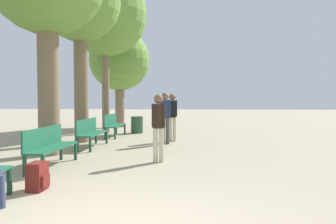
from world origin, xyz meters
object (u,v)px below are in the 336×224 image
object	(u,v)px
tree_row_3	(105,15)
tree_row_4	(120,61)
backpack	(38,177)
bench_row_1	(49,144)
tree_row_2	(80,5)
bench_row_2	(90,131)
pedestrian_far	(158,123)
pedestrian_near	(172,114)
bench_row_3	(113,123)
trash_bin	(137,125)
pedestrian_mid	(165,115)

from	to	relation	value
tree_row_3	tree_row_4	size ratio (longest dim) A/B	1.38
backpack	bench_row_1	bearing A→B (deg)	109.06
backpack	tree_row_4	bearing A→B (deg)	96.30
tree_row_2	backpack	distance (m)	7.44
bench_row_2	tree_row_4	distance (m)	7.68
tree_row_4	backpack	distance (m)	12.20
bench_row_1	bench_row_2	xyz separation A→B (m)	(0.00, 2.88, 0.00)
backpack	pedestrian_far	size ratio (longest dim) A/B	0.29
pedestrian_near	pedestrian_far	size ratio (longest dim) A/B	1.04
bench_row_1	bench_row_3	size ratio (longest dim) A/B	1.00
bench_row_2	backpack	bearing A→B (deg)	-82.56
trash_bin	pedestrian_near	bearing A→B (deg)	-56.34
tree_row_2	bench_row_3	bearing A→B (deg)	67.79
tree_row_2	tree_row_3	size ratio (longest dim) A/B	0.88
tree_row_2	bench_row_2	bearing A→B (deg)	-60.08
backpack	pedestrian_near	bearing A→B (deg)	73.89
backpack	pedestrian_far	world-z (taller)	pedestrian_far
backpack	pedestrian_mid	size ratio (longest dim) A/B	0.27
bench_row_1	trash_bin	bearing A→B (deg)	84.15
pedestrian_mid	pedestrian_far	world-z (taller)	pedestrian_mid
tree_row_2	pedestrian_mid	distance (m)	4.72
bench_row_3	tree_row_3	world-z (taller)	tree_row_3
tree_row_4	backpack	xyz separation A→B (m)	(1.29, -11.70, -3.21)
pedestrian_near	pedestrian_mid	bearing A→B (deg)	-104.31
bench_row_2	tree_row_2	world-z (taller)	tree_row_2
pedestrian_near	pedestrian_mid	xyz separation A→B (m)	(-0.19, -0.74, 0.01)
pedestrian_far	trash_bin	xyz separation A→B (m)	(-1.60, 6.29, -0.56)
tree_row_4	pedestrian_near	distance (m)	6.74
bench_row_3	bench_row_1	bearing A→B (deg)	-90.00
backpack	pedestrian_mid	world-z (taller)	pedestrian_mid
bench_row_2	tree_row_2	distance (m)	4.37
bench_row_3	pedestrian_near	distance (m)	2.76
bench_row_3	tree_row_2	xyz separation A→B (m)	(-0.69, -1.68, 4.15)
tree_row_4	trash_bin	world-z (taller)	tree_row_4
backpack	tree_row_3	bearing A→B (deg)	98.21
backpack	pedestrian_near	size ratio (longest dim) A/B	0.28
tree_row_4	trash_bin	bearing A→B (deg)	-64.17
bench_row_1	pedestrian_far	bearing A→B (deg)	17.92
bench_row_3	trash_bin	size ratio (longest dim) A/B	2.55
bench_row_3	backpack	bearing A→B (deg)	-85.39
bench_row_3	pedestrian_mid	distance (m)	3.02
tree_row_2	backpack	world-z (taller)	tree_row_2
bench_row_3	tree_row_2	distance (m)	4.53
pedestrian_mid	trash_bin	bearing A→B (deg)	114.63
tree_row_2	backpack	size ratio (longest dim) A/B	13.33
backpack	pedestrian_mid	bearing A→B (deg)	73.65
bench_row_2	tree_row_4	bearing A→B (deg)	95.56
bench_row_3	tree_row_4	xyz separation A→B (m)	(-0.69, 4.19, 2.92)
bench_row_2	backpack	size ratio (longest dim) A/B	3.97
pedestrian_near	pedestrian_far	world-z (taller)	pedestrian_near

